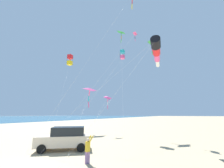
{
  "coord_description": "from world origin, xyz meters",
  "views": [
    {
      "loc": [
        -8.2,
        4.88,
        2.89
      ],
      "look_at": [
        0.4,
        -11.53,
        6.76
      ],
      "focal_mm": 23.39,
      "sensor_mm": 36.0,
      "label": 1
    }
  ],
  "objects": [
    {
      "name": "kite_delta_yellow_midlevel",
      "position": [
        1.9,
        -18.21,
        18.19
      ],
      "size": [
        6.98,
        14.87,
        18.59
      ],
      "color": "green",
      "rests_on": "ground_plane"
    },
    {
      "name": "kite_delta_long_streamer_left",
      "position": [
        2.47,
        -14.21,
        5.32
      ],
      "size": [
        1.59,
        7.98,
        5.69
      ],
      "color": "#EF4C93",
      "rests_on": "ground_plane"
    },
    {
      "name": "parked_car",
      "position": [
        1.3,
        -4.74,
        0.95
      ],
      "size": [
        4.53,
        4.09,
        1.85
      ],
      "color": "beige",
      "rests_on": "ground_plane"
    },
    {
      "name": "kite_delta_red_high_left",
      "position": [
        6.39,
        -14.95,
        7.0
      ],
      "size": [
        7.93,
        13.01,
        7.54
      ],
      "color": "#EF4C93",
      "rests_on": "ground_plane"
    },
    {
      "name": "cooler_box",
      "position": [
        3.8,
        -4.46,
        0.21
      ],
      "size": [
        0.62,
        0.42,
        0.42
      ],
      "color": "#1EB7C6",
      "rests_on": "ground_plane"
    },
    {
      "name": "kite_windsock_long_streamer_right",
      "position": [
        -5.98,
        -8.3,
        8.83
      ],
      "size": [
        4.68,
        9.96,
        9.65
      ],
      "color": "black",
      "rests_on": "ground_plane"
    },
    {
      "name": "kite_delta_blue_topmost",
      "position": [
        -5.3,
        -9.34,
        10.08
      ],
      "size": [
        9.68,
        6.29,
        10.4
      ],
      "color": "green",
      "rests_on": "ground_plane"
    },
    {
      "name": "kite_box_magenta_far_left",
      "position": [
        9.82,
        -13.34,
        12.39
      ],
      "size": [
        7.82,
        9.82,
        13.34
      ],
      "color": "red",
      "rests_on": "ground_plane"
    },
    {
      "name": "kite_box_checkered_midright",
      "position": [
        -0.1,
        -13.93,
        11.68
      ],
      "size": [
        1.39,
        11.29,
        12.4
      ],
      "color": "#1EB7C6",
      "rests_on": "ground_plane"
    },
    {
      "name": "person_child_green_jacket",
      "position": [
        -2.46,
        -2.88,
        0.87
      ],
      "size": [
        0.52,
        0.57,
        1.59
      ],
      "color": "#8E6B9E",
      "rests_on": "ground_plane"
    },
    {
      "name": "kite_delta_white_trailing",
      "position": [
        -1.62,
        -15.56,
        15.44
      ],
      "size": [
        3.75,
        13.61,
        15.84
      ],
      "color": "#EF4C93",
      "rests_on": "ground_plane"
    }
  ]
}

